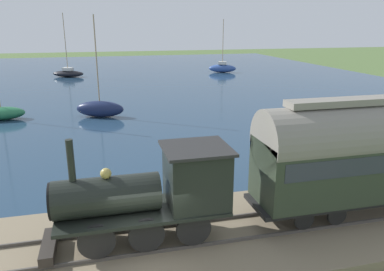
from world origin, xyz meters
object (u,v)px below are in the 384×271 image
Objects in this scene: steam_locomotive at (156,189)px; sailboat_navy at (100,109)px; sailboat_blue at (222,68)px; sailboat_green at (1,113)px; sailboat_black at (68,73)px.

sailboat_navy is at bearing 4.58° from steam_locomotive.
sailboat_blue reaches higher than steam_locomotive.
sailboat_blue is 37.48m from sailboat_green.
sailboat_black reaches higher than steam_locomotive.
sailboat_black reaches higher than sailboat_navy.
sailboat_navy is 0.88× the size of sailboat_green.
sailboat_green reaches higher than sailboat_blue.
sailboat_green is (21.51, 9.58, -1.72)m from steam_locomotive.
steam_locomotive is 0.69× the size of sailboat_black.
sailboat_navy reaches higher than sailboat_blue.
sailboat_black is at bearing 29.08° from sailboat_navy.
sailboat_blue is 0.88× the size of sailboat_green.
steam_locomotive is 0.76× the size of sailboat_blue.
sailboat_black is (47.31, 5.90, -1.75)m from steam_locomotive.
sailboat_blue is 0.91× the size of sailboat_black.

